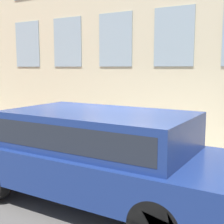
% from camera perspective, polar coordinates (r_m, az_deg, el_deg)
% --- Properties ---
extents(ground_plane, '(80.00, 80.00, 0.00)m').
position_cam_1_polar(ground_plane, '(6.97, 2.10, -11.98)').
color(ground_plane, '#514F4C').
extents(sidewalk, '(2.96, 60.00, 0.14)m').
position_cam_1_polar(sidewalk, '(8.21, 7.13, -8.38)').
color(sidewalk, gray).
rests_on(sidewalk, ground_plane).
extents(fire_hydrant, '(0.31, 0.43, 0.71)m').
position_cam_1_polar(fire_hydrant, '(7.59, 1.69, -6.32)').
color(fire_hydrant, gray).
rests_on(fire_hydrant, sidewalk).
extents(person, '(0.32, 0.21, 1.33)m').
position_cam_1_polar(person, '(8.09, -1.57, -2.23)').
color(person, '#232328').
rests_on(person, sidewalk).
extents(parked_truck_navy_near, '(2.08, 5.15, 1.65)m').
position_cam_1_polar(parked_truck_navy_near, '(5.54, -2.97, -6.88)').
color(parked_truck_navy_near, black).
rests_on(parked_truck_navy_near, ground_plane).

